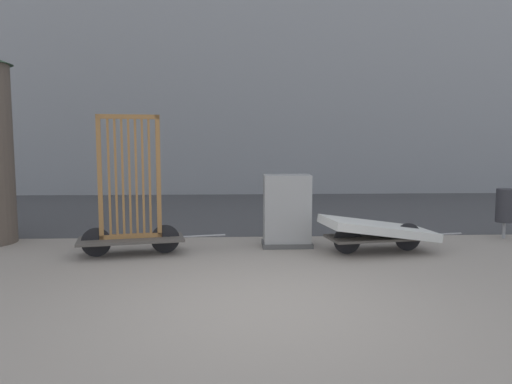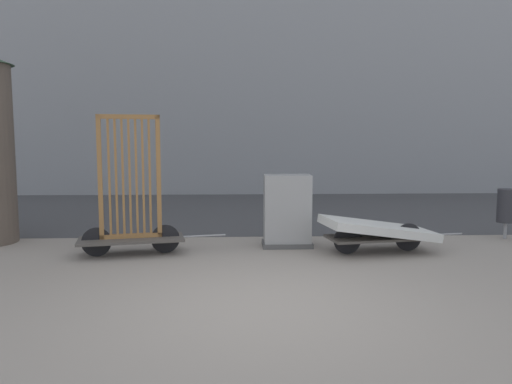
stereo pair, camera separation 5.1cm
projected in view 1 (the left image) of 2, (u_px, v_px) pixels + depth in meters
The scene contains 6 objects.
ground_plane at pixel (266, 305), 5.58m from camera, with size 60.00×60.00×0.00m, color gray.
road_strip at pixel (248, 210), 12.99m from camera, with size 56.00×7.15×0.01m.
bike_cart_with_bedframe at pixel (131, 211), 7.91m from camera, with size 2.37×0.98×2.23m.
bike_cart_with_mattress at pixel (378, 230), 8.12m from camera, with size 2.47×1.20×0.60m.
utility_cabinet at pixel (287, 213), 8.56m from camera, with size 0.85×0.53×1.24m.
trash_bin at pixel (505, 206), 9.23m from camera, with size 0.33×0.33×0.93m.
Camera 1 is at (-0.35, -5.40, 1.86)m, focal length 35.00 mm.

